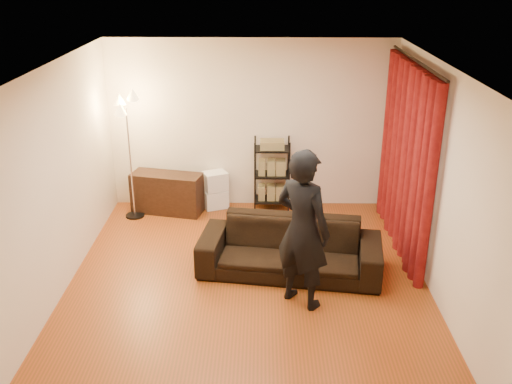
{
  "coord_description": "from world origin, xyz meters",
  "views": [
    {
      "loc": [
        0.17,
        -6.26,
        3.79
      ],
      "look_at": [
        0.1,
        0.3,
        1.1
      ],
      "focal_mm": 40.0,
      "sensor_mm": 36.0,
      "label": 1
    }
  ],
  "objects_px": {
    "media_cabinet": "(167,193)",
    "floor_lamp": "(130,158)",
    "sofa": "(290,248)",
    "storage_boxes": "(215,190)",
    "wire_shelf": "(272,175)",
    "person": "(303,229)"
  },
  "relations": [
    {
      "from": "person",
      "to": "floor_lamp",
      "type": "bearing_deg",
      "value": -5.77
    },
    {
      "from": "wire_shelf",
      "to": "person",
      "type": "bearing_deg",
      "value": -85.05
    },
    {
      "from": "media_cabinet",
      "to": "floor_lamp",
      "type": "xyz_separation_m",
      "value": [
        -0.5,
        -0.19,
        0.66
      ]
    },
    {
      "from": "wire_shelf",
      "to": "media_cabinet",
      "type": "bearing_deg",
      "value": -176.76
    },
    {
      "from": "sofa",
      "to": "media_cabinet",
      "type": "xyz_separation_m",
      "value": [
        -1.88,
        1.88,
        -0.02
      ]
    },
    {
      "from": "sofa",
      "to": "storage_boxes",
      "type": "height_order",
      "value": "sofa"
    },
    {
      "from": "media_cabinet",
      "to": "floor_lamp",
      "type": "relative_size",
      "value": 0.56
    },
    {
      "from": "wire_shelf",
      "to": "sofa",
      "type": "bearing_deg",
      "value": -85.63
    },
    {
      "from": "media_cabinet",
      "to": "storage_boxes",
      "type": "distance_m",
      "value": 0.77
    },
    {
      "from": "person",
      "to": "media_cabinet",
      "type": "distance_m",
      "value": 3.32
    },
    {
      "from": "storage_boxes",
      "to": "media_cabinet",
      "type": "bearing_deg",
      "value": -167.08
    },
    {
      "from": "storage_boxes",
      "to": "wire_shelf",
      "type": "relative_size",
      "value": 0.52
    },
    {
      "from": "person",
      "to": "wire_shelf",
      "type": "relative_size",
      "value": 1.61
    },
    {
      "from": "sofa",
      "to": "person",
      "type": "relative_size",
      "value": 1.22
    },
    {
      "from": "person",
      "to": "storage_boxes",
      "type": "xyz_separation_m",
      "value": [
        -1.23,
        2.76,
        -0.65
      ]
    },
    {
      "from": "sofa",
      "to": "storage_boxes",
      "type": "bearing_deg",
      "value": 126.98
    },
    {
      "from": "media_cabinet",
      "to": "storage_boxes",
      "type": "height_order",
      "value": "media_cabinet"
    },
    {
      "from": "sofa",
      "to": "person",
      "type": "bearing_deg",
      "value": -73.69
    },
    {
      "from": "storage_boxes",
      "to": "floor_lamp",
      "type": "relative_size",
      "value": 0.31
    },
    {
      "from": "wire_shelf",
      "to": "floor_lamp",
      "type": "relative_size",
      "value": 0.6
    },
    {
      "from": "sofa",
      "to": "person",
      "type": "xyz_separation_m",
      "value": [
        0.1,
        -0.71,
        0.61
      ]
    },
    {
      "from": "person",
      "to": "media_cabinet",
      "type": "relative_size",
      "value": 1.72
    }
  ]
}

